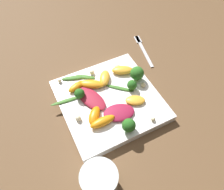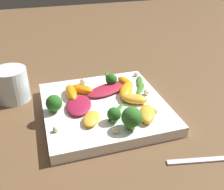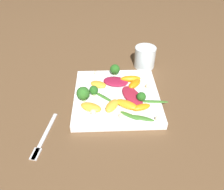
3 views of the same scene
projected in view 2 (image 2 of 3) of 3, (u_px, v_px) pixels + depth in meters
The scene contains 27 objects.
ground_plane at pixel (105, 112), 0.63m from camera, with size 2.40×2.40×0.00m, color brown.
plate at pixel (105, 108), 0.62m from camera, with size 0.28×0.28×0.02m.
drinking_glass at pixel (12, 85), 0.66m from camera, with size 0.08×0.08×0.08m.
fork at pixel (221, 158), 0.49m from camera, with size 0.17×0.05×0.01m.
radicchio_leaf_0 at pixel (79, 104), 0.60m from camera, with size 0.08×0.10×0.01m.
radicchio_leaf_1 at pixel (106, 90), 0.66m from camera, with size 0.12×0.09×0.01m.
orange_segment_0 at pixel (125, 82), 0.69m from camera, with size 0.04×0.06×0.02m.
orange_segment_1 at pixel (71, 93), 0.63m from camera, with size 0.03×0.07×0.02m.
orange_segment_2 at pixel (134, 99), 0.61m from camera, with size 0.07×0.06×0.02m.
orange_segment_3 at pixel (91, 119), 0.55m from camera, with size 0.06×0.07×0.01m.
orange_segment_4 at pixel (82, 89), 0.65m from camera, with size 0.06×0.06×0.02m.
orange_segment_5 at pixel (147, 114), 0.56m from camera, with size 0.06×0.08×0.02m.
orange_segment_6 at pixel (126, 90), 0.65m from camera, with size 0.07×0.08×0.02m.
broccoli_floret_0 at pixel (115, 114), 0.54m from camera, with size 0.03×0.03×0.03m.
broccoli_floret_1 at pixel (54, 104), 0.57m from camera, with size 0.04×0.04×0.04m.
broccoli_floret_2 at pixel (132, 117), 0.52m from camera, with size 0.04×0.04×0.05m.
broccoli_floret_3 at pixel (111, 80), 0.68m from camera, with size 0.03×0.03×0.03m.
arugula_sprig_0 at pixel (140, 82), 0.70m from camera, with size 0.04×0.07×0.01m.
arugula_sprig_1 at pixel (117, 111), 0.58m from camera, with size 0.07×0.07×0.00m.
arugula_sprig_2 at pixel (141, 89), 0.67m from camera, with size 0.05×0.06×0.01m.
arugula_sprig_3 at pixel (109, 78), 0.72m from camera, with size 0.02×0.10×0.00m.
macadamia_nut_0 at pixel (136, 74), 0.73m from camera, with size 0.01×0.01×0.01m.
macadamia_nut_1 at pixel (116, 130), 0.52m from camera, with size 0.02×0.02×0.02m.
macadamia_nut_2 at pixel (56, 129), 0.52m from camera, with size 0.01×0.01×0.01m.
macadamia_nut_3 at pixel (154, 111), 0.57m from camera, with size 0.02×0.02×0.02m.
macadamia_nut_4 at pixel (146, 92), 0.64m from camera, with size 0.01×0.01×0.01m.
macadamia_nut_5 at pixel (83, 81), 0.69m from camera, with size 0.02×0.02×0.02m.
Camera 2 is at (-0.14, -0.50, 0.35)m, focal length 42.00 mm.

